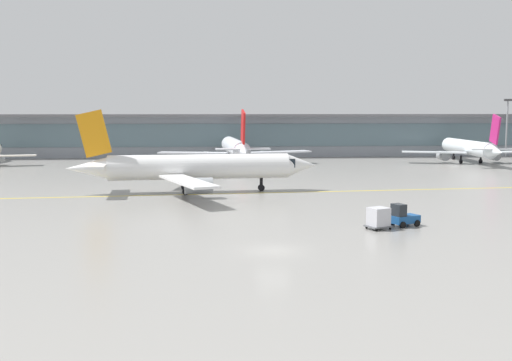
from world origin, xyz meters
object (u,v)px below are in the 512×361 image
(gate_airplane_1, at_px, (235,148))
(apron_light_mast_1, at_px, (507,125))
(gate_airplane_2, at_px, (469,148))
(taxiing_regional_jet, at_px, (196,168))
(baggage_tug, at_px, (403,217))
(cargo_dolly_lead, at_px, (379,217))

(gate_airplane_1, height_order, apron_light_mast_1, apron_light_mast_1)
(gate_airplane_2, height_order, taxiing_regional_jet, taxiing_regional_jet)
(baggage_tug, relative_size, apron_light_mast_1, 0.23)
(gate_airplane_1, xyz_separation_m, apron_light_mast_1, (60.82, 13.16, 3.95))
(gate_airplane_2, relative_size, taxiing_regional_jet, 0.92)
(taxiing_regional_jet, bearing_deg, baggage_tug, -56.11)
(cargo_dolly_lead, bearing_deg, taxiing_regional_jet, 99.76)
(taxiing_regional_jet, xyz_separation_m, cargo_dolly_lead, (16.85, -25.31, -2.13))
(gate_airplane_2, bearing_deg, taxiing_regional_jet, 128.24)
(gate_airplane_2, distance_m, cargo_dolly_lead, 74.52)
(gate_airplane_1, bearing_deg, cargo_dolly_lead, -175.10)
(gate_airplane_1, relative_size, baggage_tug, 10.94)
(taxiing_regional_jet, xyz_separation_m, baggage_tug, (19.44, -24.17, -2.29))
(gate_airplane_2, xyz_separation_m, apron_light_mast_1, (14.10, 12.81, 4.20))
(baggage_tug, xyz_separation_m, cargo_dolly_lead, (-2.58, -1.14, 0.16))
(baggage_tug, xyz_separation_m, apron_light_mast_1, (47.78, 76.73, 6.25))
(taxiing_regional_jet, height_order, apron_light_mast_1, apron_light_mast_1)
(taxiing_regional_jet, height_order, baggage_tug, taxiing_regional_jet)
(gate_airplane_2, xyz_separation_m, baggage_tug, (-33.68, -63.92, -2.05))
(apron_light_mast_1, bearing_deg, baggage_tug, -121.91)
(gate_airplane_1, relative_size, gate_airplane_2, 1.09)
(gate_airplane_1, xyz_separation_m, gate_airplane_2, (46.72, 0.35, -0.25))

